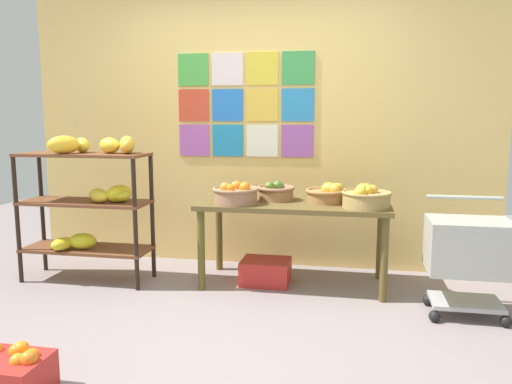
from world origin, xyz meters
TOP-DOWN VIEW (x-y plane):
  - ground at (0.00, 0.00)m, footprint 9.18×9.18m
  - back_wall_with_art at (-0.00, 1.62)m, footprint 4.36×0.07m
  - banana_shelf_unit at (-1.28, 0.82)m, footprint 1.09×0.44m
  - display_table at (0.41, 1.05)m, footprint 1.55×0.68m
  - fruit_basket_left at (0.24, 1.14)m, footprint 0.32×0.32m
  - fruit_basket_back_left at (-0.05, 0.89)m, footprint 0.38×0.38m
  - fruit_basket_back_right at (0.68, 1.09)m, footprint 0.34×0.34m
  - fruit_basket_centre at (0.98, 0.90)m, footprint 0.38×0.38m
  - produce_crate_under_table at (0.18, 1.02)m, footprint 0.40×0.33m
  - shopping_cart at (1.68, 0.60)m, footprint 0.56×0.46m

SIDE VIEW (x-z plane):
  - ground at x=0.00m, z-range 0.00..0.00m
  - produce_crate_under_table at x=0.18m, z-range 0.00..0.20m
  - shopping_cart at x=1.68m, z-range 0.06..0.89m
  - display_table at x=0.41m, z-range 0.27..0.96m
  - banana_shelf_unit at x=-1.28m, z-range 0.14..1.38m
  - fruit_basket_back_right at x=0.68m, z-range 0.69..0.86m
  - fruit_basket_left at x=0.24m, z-range 0.69..0.85m
  - fruit_basket_back_left at x=-0.05m, z-range 0.69..0.87m
  - fruit_basket_centre at x=0.98m, z-range 0.68..0.88m
  - back_wall_with_art at x=0.00m, z-range 0.00..2.94m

